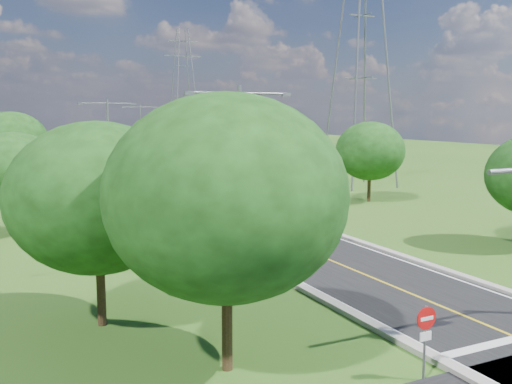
# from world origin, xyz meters

# --- Properties ---
(ground) EXTENTS (260.00, 260.00, 0.00)m
(ground) POSITION_xyz_m (0.00, 60.00, 0.00)
(ground) COLOR #265317
(ground) RESTS_ON ground
(road) EXTENTS (8.00, 150.00, 0.06)m
(road) POSITION_xyz_m (0.00, 66.00, 0.03)
(road) COLOR black
(road) RESTS_ON ground
(curb_left) EXTENTS (0.50, 150.00, 0.22)m
(curb_left) POSITION_xyz_m (-4.25, 66.00, 0.11)
(curb_left) COLOR gray
(curb_left) RESTS_ON ground
(curb_right) EXTENTS (0.50, 150.00, 0.22)m
(curb_right) POSITION_xyz_m (4.25, 66.00, 0.11)
(curb_right) COLOR gray
(curb_right) RESTS_ON ground
(do_not_enter_left) EXTENTS (0.76, 0.11, 2.50)m
(do_not_enter_left) POSITION_xyz_m (-5.60, -1.52, 1.77)
(do_not_enter_left) COLOR slate
(do_not_enter_left) RESTS_ON ground
(speed_limit_sign) EXTENTS (0.55, 0.09, 2.40)m
(speed_limit_sign) POSITION_xyz_m (5.20, 37.98, 1.60)
(speed_limit_sign) COLOR slate
(speed_limit_sign) RESTS_ON ground
(overpass) EXTENTS (30.00, 3.00, 3.20)m
(overpass) POSITION_xyz_m (0.00, 140.00, 2.41)
(overpass) COLOR gray
(overpass) RESTS_ON ground
(streetlight_near_left) EXTENTS (5.90, 0.25, 10.00)m
(streetlight_near_left) POSITION_xyz_m (-6.00, 12.00, 5.94)
(streetlight_near_left) COLOR slate
(streetlight_near_left) RESTS_ON ground
(streetlight_mid_left) EXTENTS (5.90, 0.25, 10.00)m
(streetlight_mid_left) POSITION_xyz_m (-6.00, 45.00, 5.94)
(streetlight_mid_left) COLOR slate
(streetlight_mid_left) RESTS_ON ground
(streetlight_far_right) EXTENTS (5.90, 0.25, 10.00)m
(streetlight_far_right) POSITION_xyz_m (6.00, 78.00, 5.94)
(streetlight_far_right) COLOR slate
(streetlight_far_right) RESTS_ON ground
(power_tower_near) EXTENTS (9.00, 6.40, 28.00)m
(power_tower_near) POSITION_xyz_m (22.00, 40.00, 14.01)
(power_tower_near) COLOR slate
(power_tower_near) RESTS_ON ground
(power_tower_far) EXTENTS (9.00, 6.40, 28.00)m
(power_tower_far) POSITION_xyz_m (26.00, 115.00, 14.01)
(power_tower_far) COLOR slate
(power_tower_far) RESTS_ON ground
(tree_la) EXTENTS (7.14, 7.14, 8.30)m
(tree_la) POSITION_xyz_m (-14.00, 8.00, 5.27)
(tree_la) COLOR black
(tree_la) RESTS_ON ground
(tree_lb) EXTENTS (6.30, 6.30, 7.33)m
(tree_lb) POSITION_xyz_m (-16.00, 28.00, 4.64)
(tree_lb) COLOR black
(tree_lb) RESTS_ON ground
(tree_lc) EXTENTS (7.56, 7.56, 8.79)m
(tree_lc) POSITION_xyz_m (-15.00, 50.00, 5.58)
(tree_lc) COLOR black
(tree_lc) RESTS_ON ground
(tree_le) EXTENTS (5.88, 5.88, 6.84)m
(tree_le) POSITION_xyz_m (-14.50, 98.00, 4.33)
(tree_le) COLOR black
(tree_le) RESTS_ON ground
(tree_lf) EXTENTS (7.98, 7.98, 9.28)m
(tree_lf) POSITION_xyz_m (-11.00, 2.00, 5.89)
(tree_lf) COLOR black
(tree_lf) RESTS_ON ground
(tree_rb) EXTENTS (6.72, 6.72, 7.82)m
(tree_rb) POSITION_xyz_m (16.00, 30.00, 4.95)
(tree_rb) COLOR black
(tree_rb) RESTS_ON ground
(tree_rc) EXTENTS (5.88, 5.88, 6.84)m
(tree_rc) POSITION_xyz_m (15.00, 52.00, 4.33)
(tree_rc) COLOR black
(tree_rc) RESTS_ON ground
(tree_rd) EXTENTS (7.14, 7.14, 8.30)m
(tree_rd) POSITION_xyz_m (17.00, 76.00, 5.27)
(tree_rd) COLOR black
(tree_rd) RESTS_ON ground
(tree_re) EXTENTS (5.46, 5.46, 6.35)m
(tree_re) POSITION_xyz_m (14.50, 100.00, 4.02)
(tree_re) COLOR black
(tree_re) RESTS_ON ground
(tree_rf) EXTENTS (6.30, 6.30, 7.33)m
(tree_rf) POSITION_xyz_m (18.00, 120.00, 4.64)
(tree_rf) COLOR black
(tree_rf) RESTS_ON ground
(bus_outbound) EXTENTS (3.42, 9.79, 2.67)m
(bus_outbound) POSITION_xyz_m (2.39, 31.08, 1.39)
(bus_outbound) COLOR silver
(bus_outbound) RESTS_ON road
(bus_inbound) EXTENTS (2.64, 10.35, 2.87)m
(bus_inbound) POSITION_xyz_m (-0.92, 72.94, 1.49)
(bus_inbound) COLOR white
(bus_inbound) RESTS_ON road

